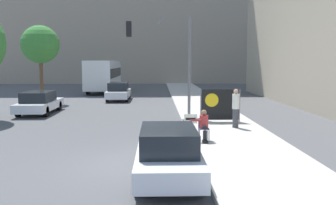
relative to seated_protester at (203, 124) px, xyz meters
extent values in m
plane|color=#4F4F51|center=(-2.32, -2.99, -0.79)|extent=(160.00, 160.00, 0.00)
cube|color=#B7B2A8|center=(1.37, 12.01, -0.73)|extent=(3.72, 90.00, 0.12)
cylinder|color=#474C56|center=(-0.16, -0.13, -0.43)|extent=(0.03, 0.03, 0.47)
cylinder|color=#474C56|center=(0.21, -0.13, -0.43)|extent=(0.03, 0.03, 0.47)
cylinder|color=#474C56|center=(-0.16, 0.24, -0.43)|extent=(0.03, 0.03, 0.47)
cylinder|color=#474C56|center=(0.21, 0.24, -0.43)|extent=(0.03, 0.03, 0.47)
cube|color=navy|center=(0.03, 0.06, -0.19)|extent=(0.40, 0.40, 0.02)
cube|color=navy|center=(0.03, 0.25, 0.01)|extent=(0.40, 0.02, 0.38)
cylinder|color=black|center=(0.03, -0.10, -0.09)|extent=(0.18, 0.42, 0.18)
cylinder|color=black|center=(0.03, -0.31, -0.43)|extent=(0.16, 0.16, 0.47)
cube|color=black|center=(0.03, -0.37, -0.62)|extent=(0.20, 0.28, 0.10)
cylinder|color=#B23333|center=(0.03, 0.09, 0.08)|extent=(0.34, 0.34, 0.52)
sphere|color=#936B4C|center=(0.03, 0.09, 0.45)|extent=(0.22, 0.22, 0.22)
cylinder|color=#B23333|center=(-0.30, 0.01, 0.16)|extent=(0.45, 0.09, 0.09)
cube|color=#EAE5C6|center=(-0.50, 0.01, 0.22)|extent=(0.51, 0.02, 0.37)
cube|color=black|center=(-0.50, 0.00, 0.22)|extent=(0.39, 0.01, 0.09)
cylinder|color=#424247|center=(1.90, 2.96, -0.22)|extent=(0.28, 0.28, 0.89)
cylinder|color=silver|center=(1.90, 2.96, 0.58)|extent=(0.34, 0.34, 0.71)
sphere|color=tan|center=(1.90, 2.96, 1.05)|extent=(0.23, 0.23, 0.23)
cylinder|color=slate|center=(0.45, 4.67, 0.18)|extent=(0.06, 0.06, 1.69)
cylinder|color=slate|center=(2.46, 4.67, 0.18)|extent=(0.06, 0.06, 1.69)
cube|color=black|center=(1.45, 4.67, 0.23)|extent=(2.01, 0.02, 1.59)
cylinder|color=yellow|center=(1.01, 4.65, 0.47)|extent=(0.70, 0.01, 0.70)
cylinder|color=slate|center=(0.01, 6.67, 2.14)|extent=(0.16, 0.16, 5.62)
cylinder|color=slate|center=(-1.68, 6.59, 4.65)|extent=(0.27, 3.38, 0.11)
cube|color=black|center=(-3.36, 6.51, 4.23)|extent=(0.31, 0.31, 0.84)
sphere|color=green|center=(-3.36, 6.51, 3.95)|extent=(0.18, 0.18, 0.18)
cube|color=silver|center=(-1.51, -4.15, -0.25)|extent=(1.75, 4.60, 0.53)
cube|color=black|center=(-1.51, -4.33, 0.32)|extent=(1.51, 2.39, 0.63)
cylinder|color=black|center=(-2.28, -2.72, -0.47)|extent=(0.22, 0.64, 0.64)
cylinder|color=black|center=(-0.75, -2.72, -0.47)|extent=(0.22, 0.64, 0.64)
cylinder|color=black|center=(-2.28, -5.57, -0.47)|extent=(0.22, 0.64, 0.64)
cylinder|color=black|center=(-0.75, -5.57, -0.47)|extent=(0.22, 0.64, 0.64)
cube|color=silver|center=(-9.16, 8.99, -0.27)|extent=(1.84, 4.78, 0.51)
cube|color=black|center=(-9.16, 8.79, 0.29)|extent=(1.58, 2.48, 0.61)
cylinder|color=black|center=(-9.97, 10.47, -0.47)|extent=(0.22, 0.64, 0.64)
cylinder|color=black|center=(-8.35, 10.47, -0.47)|extent=(0.22, 0.64, 0.64)
cylinder|color=black|center=(-9.97, 7.51, -0.47)|extent=(0.22, 0.64, 0.64)
cylinder|color=black|center=(-8.35, 7.51, -0.47)|extent=(0.22, 0.64, 0.64)
cube|color=silver|center=(-5.02, 16.81, -0.23)|extent=(1.77, 4.51, 0.57)
cube|color=black|center=(-5.02, 16.63, 0.38)|extent=(1.52, 2.34, 0.66)
cylinder|color=black|center=(-5.80, 18.21, -0.47)|extent=(0.22, 0.64, 0.64)
cylinder|color=black|center=(-4.25, 18.21, -0.47)|extent=(0.22, 0.64, 0.64)
cylinder|color=black|center=(-5.80, 15.42, -0.47)|extent=(0.22, 0.64, 0.64)
cylinder|color=black|center=(-4.25, 15.42, -0.47)|extent=(0.22, 0.64, 0.64)
cube|color=silver|center=(-7.45, 25.71, 1.09)|extent=(2.57, 10.69, 2.88)
cube|color=black|center=(-7.45, 25.71, 1.27)|extent=(2.59, 10.16, 0.93)
cylinder|color=black|center=(-8.58, 29.02, -0.27)|extent=(0.30, 1.04, 1.04)
cylinder|color=black|center=(-6.32, 29.02, -0.27)|extent=(0.30, 1.04, 1.04)
cylinder|color=black|center=(-8.58, 22.39, -0.27)|extent=(0.30, 1.04, 1.04)
cylinder|color=black|center=(-6.32, 22.39, -0.27)|extent=(0.30, 1.04, 1.04)
cylinder|color=brown|center=(-10.81, 14.95, 0.97)|extent=(0.28, 0.28, 3.53)
sphere|color=#387A33|center=(-10.81, 14.95, 3.76)|extent=(2.93, 2.93, 2.93)
camera|label=1|loc=(-1.83, -14.46, 2.46)|focal=40.00mm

